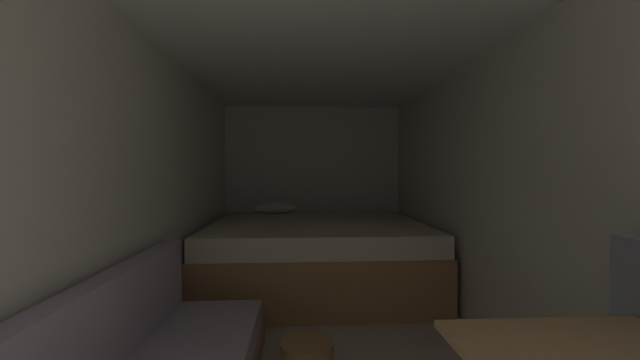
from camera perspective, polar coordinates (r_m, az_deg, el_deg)
The scene contains 6 objects.
wall_back at distance 4.94m, azimuth -1.10°, elevation -0.84°, with size 2.47×0.05×2.15m, color silver.
wall_left at distance 2.56m, azimuth -26.81°, elevation -2.91°, with size 0.05×5.13×2.15m, color silver.
wall_right at distance 2.74m, azimuth 27.52°, elevation -2.67°, with size 0.05×5.13×2.15m, color silver.
ceiling_slab at distance 2.53m, azimuth 1.33°, elevation 22.57°, with size 2.47×5.13×0.05m, color white.
bed at distance 3.99m, azimuth -0.56°, elevation -11.71°, with size 2.25×1.96×0.87m.
wicker_basket at distance 2.49m, azimuth -2.10°, elevation -26.33°, with size 0.33×0.33×0.20m.
Camera 1 is at (-0.19, -0.28, 1.25)m, focal length 20.17 mm.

